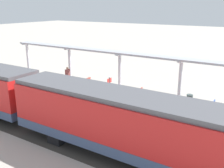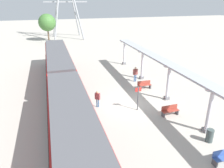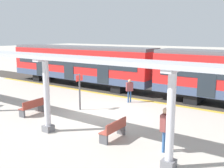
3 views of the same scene
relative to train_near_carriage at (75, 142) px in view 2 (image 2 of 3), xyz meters
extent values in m
plane|color=#ADA69B|center=(5.81, 6.83, -1.83)|extent=(176.00, 176.00, 0.00)
cube|color=gold|center=(1.78, 6.83, -1.83)|extent=(0.37, 31.15, 0.01)
cube|color=#38332D|center=(-0.01, 6.83, -1.83)|extent=(3.20, 43.15, 0.01)
cube|color=red|center=(-0.01, 0.00, 0.11)|extent=(2.60, 14.61, 2.60)
cube|color=#384767|center=(-0.01, 0.00, -0.92)|extent=(2.63, 14.63, 0.55)
cube|color=#515156|center=(-0.01, 0.00, 1.53)|extent=(2.39, 14.61, 0.24)
cube|color=#1E262D|center=(1.31, 0.00, 0.42)|extent=(0.03, 13.44, 0.84)
cube|color=#1E262D|center=(1.31, 0.00, -0.14)|extent=(0.04, 1.10, 2.00)
cube|color=#1E262D|center=(1.31, 3.65, -0.14)|extent=(0.04, 1.10, 2.00)
cube|color=black|center=(-0.01, 4.68, -1.51)|extent=(2.21, 0.90, 0.64)
cube|color=red|center=(-0.01, 15.21, 0.11)|extent=(2.60, 14.61, 2.60)
cube|color=#384767|center=(-0.01, 15.21, -0.92)|extent=(2.63, 14.63, 0.55)
cube|color=#515156|center=(-0.01, 15.21, 1.53)|extent=(2.39, 14.61, 0.24)
cube|color=#1E262D|center=(1.31, 15.21, 0.42)|extent=(0.03, 13.44, 0.84)
cube|color=#1E262D|center=(1.31, 11.56, -0.14)|extent=(0.04, 1.10, 2.00)
cube|color=#1E262D|center=(1.31, 15.21, -0.14)|extent=(0.04, 1.10, 2.00)
cube|color=#1E262D|center=(1.31, 18.87, -0.14)|extent=(0.04, 1.10, 2.00)
cube|color=black|center=(-0.01, 19.89, -1.51)|extent=(2.21, 0.90, 0.64)
cube|color=black|center=(-0.01, 10.54, -1.51)|extent=(2.21, 0.90, 0.64)
cube|color=slate|center=(9.58, 0.99, -1.68)|extent=(0.44, 0.44, 0.30)
cylinder|color=silver|center=(9.58, 0.99, -0.03)|extent=(0.28, 0.28, 3.02)
cube|color=silver|center=(9.58, 0.99, 1.54)|extent=(1.10, 0.36, 0.12)
cube|color=slate|center=(9.58, 6.66, -1.68)|extent=(0.44, 0.44, 0.30)
cylinder|color=silver|center=(9.58, 6.66, -0.03)|extent=(0.28, 0.28, 3.02)
cube|color=silver|center=(9.58, 6.66, 1.54)|extent=(1.10, 0.36, 0.12)
cube|color=slate|center=(9.58, 12.67, -1.68)|extent=(0.44, 0.44, 0.30)
cylinder|color=silver|center=(9.58, 12.67, -0.03)|extent=(0.28, 0.28, 3.02)
cube|color=silver|center=(9.58, 12.67, 1.54)|extent=(1.10, 0.36, 0.12)
cube|color=slate|center=(9.58, 19.05, -1.68)|extent=(0.44, 0.44, 0.30)
cylinder|color=silver|center=(9.58, 19.05, -0.03)|extent=(0.28, 0.28, 3.02)
cube|color=silver|center=(9.58, 19.05, 1.54)|extent=(1.10, 0.36, 0.12)
cube|color=#A8AAB2|center=(9.58, 6.94, 1.68)|extent=(1.20, 25.02, 0.16)
cube|color=#36559E|center=(8.42, -1.90, -1.17)|extent=(1.50, 0.07, 0.40)
cube|color=#4C4C51|center=(7.75, -2.09, -1.62)|extent=(0.10, 0.40, 0.42)
cube|color=#93382C|center=(8.29, 3.83, -1.39)|extent=(1.52, 0.52, 0.04)
cube|color=#93382C|center=(8.28, 4.02, -1.17)|extent=(1.50, 0.14, 0.40)
cube|color=#4C4C51|center=(8.96, 3.86, -1.62)|extent=(0.12, 0.40, 0.42)
cube|color=#4C4C51|center=(7.63, 3.79, -1.62)|extent=(0.12, 0.40, 0.42)
cube|color=#963E31|center=(8.59, 9.66, -1.39)|extent=(1.50, 0.45, 0.04)
cube|color=#963E31|center=(8.59, 9.85, -1.17)|extent=(1.50, 0.07, 0.40)
cube|color=#4C4C51|center=(9.26, 9.67, -1.62)|extent=(0.10, 0.40, 0.42)
cube|color=#4C4C51|center=(7.92, 9.66, -1.62)|extent=(0.10, 0.40, 0.42)
cylinder|color=#404D4C|center=(9.02, -0.05, -1.36)|extent=(0.48, 0.48, 0.94)
cylinder|color=#4C4C51|center=(6.03, 5.48, -0.73)|extent=(0.10, 0.10, 2.20)
cube|color=red|center=(6.03, 5.48, 0.12)|extent=(0.56, 0.04, 0.36)
cylinder|color=#2D5286|center=(2.76, 7.06, -1.45)|extent=(0.10, 0.10, 0.78)
cylinder|color=#2D5286|center=(2.88, 6.96, -1.45)|extent=(0.10, 0.10, 0.78)
cube|color=brown|center=(2.82, 7.01, -0.77)|extent=(0.48, 0.45, 0.58)
sphere|color=tan|center=(2.82, 7.01, -0.37)|extent=(0.21, 0.21, 0.21)
cylinder|color=#2C558E|center=(8.55, 12.01, -1.40)|extent=(0.11, 0.11, 0.87)
cylinder|color=#2C558E|center=(8.37, 12.01, -1.40)|extent=(0.11, 0.11, 0.87)
cube|color=brown|center=(8.46, 12.01, -0.64)|extent=(0.51, 0.23, 0.65)
sphere|color=tan|center=(8.46, 12.01, -0.19)|extent=(0.24, 0.24, 0.24)
cube|color=#93969B|center=(3.92, 44.11, 6.47)|extent=(9.97, 0.30, 0.24)
cylinder|color=brown|center=(-0.70, 41.64, -0.57)|extent=(0.32, 0.32, 2.54)
sphere|color=#3D6D30|center=(-0.70, 41.64, 2.22)|extent=(3.80, 3.80, 3.80)
camera|label=1|loc=(-10.50, -5.25, 5.75)|focal=42.06mm
camera|label=2|loc=(-0.84, -9.97, 7.35)|focal=34.61mm
camera|label=3|loc=(17.43, 15.80, 2.64)|focal=41.98mm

